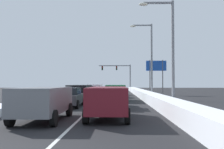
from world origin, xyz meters
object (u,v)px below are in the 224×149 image
at_px(suv_maroon_right_lane_nearest, 108,100).
at_px(street_lamp_right_mid, 149,54).
at_px(suv_white_center_lane_fifth, 95,88).
at_px(street_lamp_right_near, 168,44).
at_px(roadside_sign_right, 156,69).
at_px(suv_black_center_lane_third, 80,91).
at_px(suv_green_right_lane_third, 116,91).
at_px(sedan_charcoal_center_lane_second, 69,97).
at_px(sedan_silver_right_lane_second, 114,98).
at_px(sedan_navy_right_lane_fourth, 115,91).
at_px(sedan_red_center_lane_fourth, 88,92).
at_px(suv_gray_center_lane_nearest, 44,100).
at_px(traffic_light_gantry, 120,72).
at_px(sedan_tan_right_lane_fifth, 116,90).

distance_m(suv_maroon_right_lane_nearest, street_lamp_right_mid, 17.15).
distance_m(suv_white_center_lane_fifth, street_lamp_right_near, 21.32).
height_order(suv_maroon_right_lane_nearest, roadside_sign_right, roadside_sign_right).
xyz_separation_m(suv_maroon_right_lane_nearest, suv_black_center_lane_third, (-3.40, 12.20, 0.00)).
distance_m(suv_green_right_lane_third, sedan_charcoal_center_lane_second, 7.47).
xyz_separation_m(sedan_silver_right_lane_second, sedan_navy_right_lane_fourth, (-0.11, 13.38, 0.00)).
distance_m(suv_black_center_lane_third, sedan_red_center_lane_fourth, 5.86).
relative_size(suv_gray_center_lane_nearest, traffic_light_gantry, 0.65).
bearing_deg(suv_green_right_lane_third, sedan_silver_right_lane_second, -90.29).
distance_m(suv_green_right_lane_third, street_lamp_right_near, 9.25).
distance_m(suv_white_center_lane_fifth, traffic_light_gantry, 20.70).
xyz_separation_m(sedan_charcoal_center_lane_second, suv_white_center_lane_fifth, (0.33, 18.79, 0.25)).
relative_size(suv_black_center_lane_third, traffic_light_gantry, 0.65).
bearing_deg(sedan_navy_right_lane_fourth, suv_black_center_lane_third, -116.75).
distance_m(suv_green_right_lane_third, suv_black_center_lane_third, 3.75).
bearing_deg(sedan_navy_right_lane_fourth, street_lamp_right_mid, -37.90).
bearing_deg(sedan_navy_right_lane_fourth, suv_maroon_right_lane_nearest, -90.41).
distance_m(sedan_charcoal_center_lane_second, suv_black_center_lane_third, 5.84).
relative_size(sedan_tan_right_lane_fifth, roadside_sign_right, 0.82).
relative_size(suv_maroon_right_lane_nearest, sedan_silver_right_lane_second, 1.09).
height_order(traffic_light_gantry, roadside_sign_right, traffic_light_gantry).
relative_size(suv_maroon_right_lane_nearest, roadside_sign_right, 0.89).
bearing_deg(sedan_charcoal_center_lane_second, sedan_navy_right_lane_fourth, 74.86).
xyz_separation_m(suv_gray_center_lane_nearest, suv_black_center_lane_third, (-0.19, 12.94, 0.00)).
distance_m(sedan_navy_right_lane_fourth, roadside_sign_right, 9.87).
relative_size(sedan_navy_right_lane_fourth, sedan_charcoal_center_lane_second, 1.00).
xyz_separation_m(suv_gray_center_lane_nearest, sedan_red_center_lane_fourth, (-0.05, 18.79, -0.25)).
bearing_deg(traffic_light_gantry, sedan_red_center_lane_fourth, -99.11).
bearing_deg(sedan_navy_right_lane_fourth, suv_white_center_lane_fifth, 118.00).
height_order(sedan_charcoal_center_lane_second, traffic_light_gantry, traffic_light_gantry).
distance_m(sedan_tan_right_lane_fifth, roadside_sign_right, 7.11).
relative_size(sedan_silver_right_lane_second, suv_white_center_lane_fifth, 0.92).
bearing_deg(suv_maroon_right_lane_nearest, suv_green_right_lane_third, 88.76).
relative_size(street_lamp_right_mid, roadside_sign_right, 1.62).
relative_size(suv_gray_center_lane_nearest, street_lamp_right_mid, 0.55).
bearing_deg(sedan_navy_right_lane_fourth, suv_gray_center_lane_nearest, -99.52).
xyz_separation_m(sedan_navy_right_lane_fourth, sedan_red_center_lane_fourth, (-3.40, -1.17, 0.00)).
distance_m(suv_black_center_lane_third, roadside_sign_right, 17.27).
relative_size(suv_maroon_right_lane_nearest, sedan_tan_right_lane_fifth, 1.09).
xyz_separation_m(sedan_charcoal_center_lane_second, suv_black_center_lane_third, (-0.06, 5.83, 0.25)).
bearing_deg(suv_white_center_lane_fifth, sedan_navy_right_lane_fourth, -62.00).
bearing_deg(sedan_tan_right_lane_fifth, sedan_silver_right_lane_second, -90.07).
xyz_separation_m(suv_black_center_lane_third, sedan_red_center_lane_fourth, (0.14, 5.86, -0.25)).
bearing_deg(street_lamp_right_mid, suv_green_right_lane_third, -140.67).
bearing_deg(street_lamp_right_near, sedan_red_center_lane_fourth, 121.11).
distance_m(sedan_charcoal_center_lane_second, suv_white_center_lane_fifth, 18.80).
relative_size(sedan_silver_right_lane_second, suv_black_center_lane_third, 0.92).
height_order(sedan_red_center_lane_fourth, street_lamp_right_mid, street_lamp_right_mid).
xyz_separation_m(sedan_navy_right_lane_fourth, suv_black_center_lane_third, (-3.54, -7.03, 0.25)).
distance_m(suv_maroon_right_lane_nearest, sedan_charcoal_center_lane_second, 7.20).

